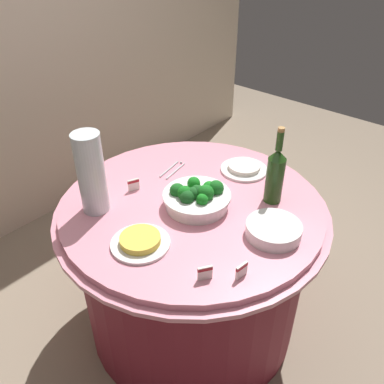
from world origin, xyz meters
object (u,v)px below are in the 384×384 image
(serving_tongs, at_px, (173,169))
(food_plate_fried_egg, at_px, (140,241))
(plate_stack, at_px, (274,230))
(label_placard_rear, at_px, (134,184))
(broccoli_bowl, at_px, (197,197))
(label_placard_mid, at_px, (242,270))
(label_placard_front, at_px, (205,272))
(wine_bottle, at_px, (275,174))
(decorative_fruit_vase, at_px, (92,178))
(food_plate_rice, at_px, (244,168))

(serving_tongs, relative_size, food_plate_fried_egg, 0.76)
(plate_stack, height_order, label_placard_rear, label_placard_rear)
(broccoli_bowl, bearing_deg, label_placard_mid, -119.12)
(label_placard_front, relative_size, label_placard_rear, 1.00)
(food_plate_fried_egg, relative_size, label_placard_mid, 4.00)
(label_placard_rear, bearing_deg, wine_bottle, -56.24)
(plate_stack, relative_size, label_placard_front, 3.82)
(serving_tongs, bearing_deg, decorative_fruit_vase, 176.11)
(wine_bottle, distance_m, label_placard_front, 0.55)
(label_placard_mid, relative_size, label_placard_rear, 1.00)
(broccoli_bowl, xyz_separation_m, serving_tongs, (0.15, 0.27, -0.04))
(food_plate_fried_egg, distance_m, label_placard_mid, 0.39)
(label_placard_front, bearing_deg, decorative_fruit_vase, 88.98)
(food_plate_rice, xyz_separation_m, label_placard_rear, (-0.45, 0.27, 0.02))
(label_placard_front, bearing_deg, broccoli_bowl, 44.07)
(food_plate_fried_egg, bearing_deg, plate_stack, -42.80)
(label_placard_mid, bearing_deg, wine_bottle, 19.30)
(label_placard_mid, bearing_deg, label_placard_front, 135.91)
(broccoli_bowl, relative_size, plate_stack, 1.33)
(wine_bottle, height_order, label_placard_front, wine_bottle)
(food_plate_fried_egg, xyz_separation_m, label_placard_rear, (0.23, 0.28, 0.02))
(broccoli_bowl, xyz_separation_m, food_plate_rice, (0.36, 0.02, -0.03))
(serving_tongs, distance_m, food_plate_rice, 0.33)
(label_placard_rear, bearing_deg, food_plate_fried_egg, -128.57)
(serving_tongs, height_order, food_plate_rice, food_plate_rice)
(wine_bottle, distance_m, food_plate_fried_egg, 0.61)
(plate_stack, height_order, decorative_fruit_vase, decorative_fruit_vase)
(plate_stack, bearing_deg, food_plate_rice, 48.28)
(label_placard_rear, bearing_deg, broccoli_bowl, -72.62)
(wine_bottle, distance_m, label_placard_mid, 0.48)
(serving_tongs, height_order, label_placard_rear, label_placard_rear)
(plate_stack, distance_m, serving_tongs, 0.61)
(food_plate_rice, xyz_separation_m, label_placard_mid, (-0.57, -0.38, 0.02))
(wine_bottle, height_order, serving_tongs, wine_bottle)
(wine_bottle, height_order, food_plate_fried_egg, wine_bottle)
(broccoli_bowl, relative_size, label_placard_front, 5.09)
(label_placard_mid, bearing_deg, serving_tongs, 61.20)
(broccoli_bowl, relative_size, wine_bottle, 0.83)
(plate_stack, relative_size, food_plate_rice, 0.95)
(broccoli_bowl, height_order, label_placard_mid, broccoli_bowl)
(plate_stack, xyz_separation_m, decorative_fruit_vase, (-0.33, 0.64, 0.12))
(label_placard_mid, bearing_deg, decorative_fruit_vase, 96.57)
(food_plate_rice, distance_m, label_placard_rear, 0.53)
(wine_bottle, xyz_separation_m, food_plate_rice, (0.12, 0.23, -0.12))
(label_placard_rear, bearing_deg, label_placard_front, -109.58)
(plate_stack, xyz_separation_m, food_plate_rice, (0.31, 0.35, -0.01))
(plate_stack, distance_m, wine_bottle, 0.25)
(label_placard_rear, bearing_deg, plate_stack, -77.39)
(wine_bottle, bearing_deg, label_placard_rear, 123.76)
(broccoli_bowl, distance_m, label_placard_front, 0.41)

